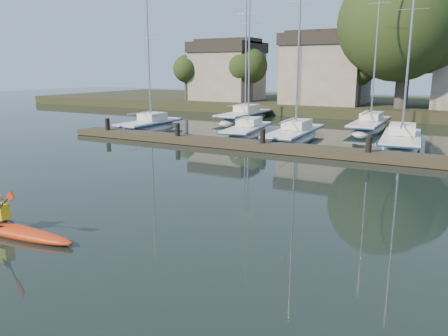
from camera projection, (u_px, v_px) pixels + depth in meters
The scene contains 10 objects.
ground at pixel (162, 237), 12.25m from camera, with size 160.00×160.00×0.00m, color black.
kayak at pixel (6, 227), 12.49m from camera, with size 5.03×0.94×1.60m.
dock at pixel (312, 150), 24.22m from camera, with size 34.00×2.00×1.80m.
sailboat_0 at pixel (150, 131), 34.50m from camera, with size 2.24×7.68×12.15m.
sailboat_1 at pixel (247, 137), 31.65m from camera, with size 3.09×8.32×13.29m.
sailboat_2 at pixel (294, 142), 29.56m from camera, with size 2.39×9.26×15.24m.
sailboat_3 at pixel (400, 149), 26.86m from camera, with size 2.97×8.79×13.92m.
sailboat_5 at pixel (244, 121), 41.16m from camera, with size 2.35×9.90×16.37m.
sailboat_6 at pixel (369, 131), 34.81m from camera, with size 2.20×10.24×16.27m.
shore at pixel (404, 83), 45.37m from camera, with size 90.00×25.25×12.75m.
Camera 1 is at (7.00, -9.31, 4.60)m, focal length 35.00 mm.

